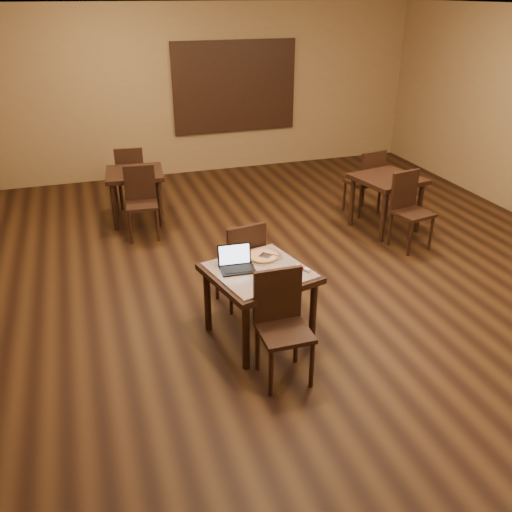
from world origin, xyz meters
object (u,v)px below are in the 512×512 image
object	(u,v)px
other_table_a	(387,186)
chair_main_far	(242,260)
other_table_a_chair_far	(367,178)
other_table_b_chair_far	(130,174)
other_table_b_chair_near	(141,198)
laptop	(236,262)
chair_main_near	(281,319)
other_table_b	(135,180)
tiled_table	(259,279)
other_table_a_chair_near	(409,205)
pizza_pan	(263,257)

from	to	relation	value
other_table_a	chair_main_far	bearing A→B (deg)	-162.49
other_table_a_chair_far	chair_main_far	bearing A→B (deg)	26.46
other_table_b_chair_far	other_table_b_chair_near	bearing A→B (deg)	96.47
laptop	other_table_b_chair_far	bearing A→B (deg)	102.39
chair_main_near	other_table_b	size ratio (longest dim) A/B	1.14
tiled_table	other_table_a	bearing A→B (deg)	24.50
other_table_a_chair_far	tiled_table	bearing A→B (deg)	33.76
tiled_table	other_table_b_chair_near	world-z (taller)	other_table_b_chair_near
tiled_table	laptop	world-z (taller)	laptop
other_table_a_chair_near	other_table_a_chair_far	xyz separation A→B (m)	(0.04, 1.20, 0.00)
tiled_table	other_table_b_chair_near	xyz separation A→B (m)	(-0.76, 2.93, -0.10)
tiled_table	other_table_a_chair_far	bearing A→B (deg)	31.59
tiled_table	other_table_a_chair_near	bearing A→B (deg)	15.59
other_table_b	other_table_b_chair_far	distance (m)	0.58
other_table_a_chair_near	other_table_b	size ratio (longest dim) A/B	1.15
chair_main_near	chair_main_far	distance (m)	1.22
pizza_pan	other_table_a_chair_near	bearing A→B (deg)	26.03
other_table_a	other_table_b_chair_far	world-z (taller)	other_table_b_chair_far
chair_main_near	other_table_b	xyz separation A→B (m)	(-0.77, 4.12, 0.06)
other_table_b_chair_far	chair_main_near	bearing A→B (deg)	104.98
chair_main_far	other_table_a	size ratio (longest dim) A/B	1.01
tiled_table	other_table_b_chair_near	distance (m)	3.03
other_table_a_chair_near	other_table_b_chair_near	size ratio (longest dim) A/B	1.03
other_table_a_chair_far	chair_main_near	bearing A→B (deg)	39.68
chair_main_far	other_table_b_chair_near	world-z (taller)	chair_main_far
other_table_a_chair_far	other_table_b_chair_near	distance (m)	3.40
other_table_a	other_table_a_chair_near	size ratio (longest dim) A/B	0.97
tiled_table	laptop	xyz separation A→B (m)	(-0.20, 0.10, 0.16)
pizza_pan	other_table_b	bearing A→B (deg)	105.12
tiled_table	other_table_b_chair_far	world-z (taller)	other_table_b_chair_far
pizza_pan	tiled_table	bearing A→B (deg)	-116.57
laptop	pizza_pan	world-z (taller)	laptop
chair_main_near	other_table_a_chair_near	xyz separation A→B (m)	(2.60, 2.06, 0.01)
pizza_pan	laptop	bearing A→B (deg)	-156.67
other_table_a_chair_near	other_table_a_chair_far	distance (m)	1.20
laptop	other_table_b_chair_far	size ratio (longest dim) A/B	0.34
other_table_b_chair_near	other_table_b_chair_far	size ratio (longest dim) A/B	1.00
laptop	chair_main_far	bearing A→B (deg)	71.43
chair_main_near	chair_main_far	bearing A→B (deg)	90.18
chair_main_far	other_table_a_chair_near	bearing A→B (deg)	-171.50
chair_main_far	other_table_b_chair_near	bearing A→B (deg)	-81.10
laptop	other_table_b_chair_near	size ratio (longest dim) A/B	0.34
chair_main_far	other_table_b	size ratio (longest dim) A/B	1.13
laptop	other_table_a	world-z (taller)	laptop
chair_main_far	other_table_a_chair_far	distance (m)	3.32
chair_main_far	pizza_pan	distance (m)	0.43
chair_main_far	other_table_b	distance (m)	3.00
other_table_a_chair_near	other_table_b_chair_far	bearing A→B (deg)	130.52
tiled_table	other_table_b_chair_near	size ratio (longest dim) A/B	1.12
other_table_a_chair_near	other_table_b_chair_far	xyz separation A→B (m)	(-3.37, 2.64, -0.02)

